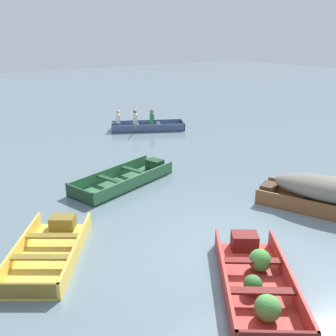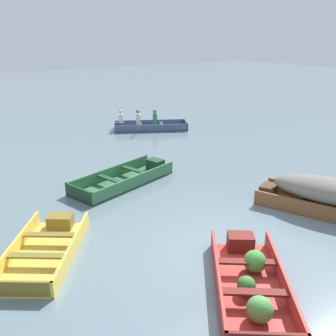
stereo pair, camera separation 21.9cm
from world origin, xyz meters
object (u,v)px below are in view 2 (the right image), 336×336
at_px(dinghy_red_foreground, 251,280).
at_px(skiff_wooden_brown_far_moored, 330,194).
at_px(skiff_yellow_near_moored, 47,247).
at_px(skiff_green_mid_moored, 127,178).
at_px(rowboat_slate_blue_with_crew, 146,125).

height_order(dinghy_red_foreground, skiff_wooden_brown_far_moored, skiff_wooden_brown_far_moored).
relative_size(skiff_yellow_near_moored, skiff_green_mid_moored, 0.82).
height_order(skiff_yellow_near_moored, skiff_green_mid_moored, skiff_green_mid_moored).
relative_size(skiff_green_mid_moored, skiff_wooden_brown_far_moored, 0.95).
relative_size(dinghy_red_foreground, skiff_green_mid_moored, 0.86).
xyz_separation_m(skiff_wooden_brown_far_moored, rowboat_slate_blue_with_crew, (0.65, 9.44, -0.27)).
distance_m(skiff_green_mid_moored, rowboat_slate_blue_with_crew, 6.24).
relative_size(dinghy_red_foreground, skiff_wooden_brown_far_moored, 0.82).
bearing_deg(dinghy_red_foreground, rowboat_slate_blue_with_crew, 67.88).
xyz_separation_m(skiff_yellow_near_moored, skiff_wooden_brown_far_moored, (6.04, -2.02, 0.36)).
xyz_separation_m(dinghy_red_foreground, skiff_green_mid_moored, (0.56, 5.36, -0.04)).
distance_m(dinghy_red_foreground, skiff_green_mid_moored, 5.39).
distance_m(skiff_green_mid_moored, skiff_wooden_brown_far_moored, 5.33).
bearing_deg(skiff_yellow_near_moored, rowboat_slate_blue_with_crew, 47.96).
bearing_deg(skiff_green_mid_moored, dinghy_red_foreground, -96.02).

